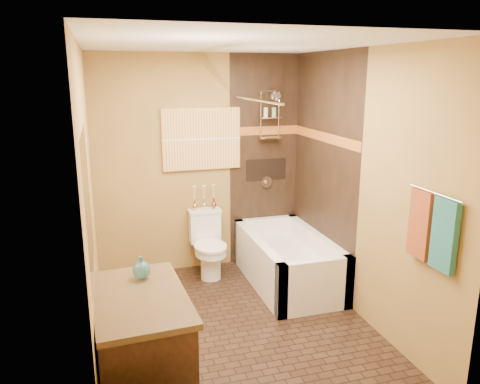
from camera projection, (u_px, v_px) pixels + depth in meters
name	position (u px, v px, depth m)	size (l,w,h in m)	color
floor	(237.00, 327.00, 4.31)	(3.00, 3.00, 0.00)	black
wall_left	(91.00, 208.00, 3.67)	(0.02, 3.00, 2.50)	#A98641
wall_right	(361.00, 187.00, 4.34)	(0.02, 3.00, 2.50)	#A98641
wall_back	(200.00, 165.00, 5.40)	(2.40, 0.02, 2.50)	#A98641
wall_front	(312.00, 262.00, 2.61)	(2.40, 0.02, 2.50)	#A98641
ceiling	(237.00, 44.00, 3.70)	(3.00, 3.00, 0.00)	silver
alcove_tile_back	(264.00, 161.00, 5.60)	(0.85, 0.01, 2.50)	black
alcove_tile_right	(323.00, 171.00, 5.03)	(0.01, 1.50, 2.50)	black
mosaic_band_back	(265.00, 131.00, 5.50)	(0.85, 0.01, 0.10)	#92441A
mosaic_band_right	(324.00, 137.00, 4.94)	(0.01, 1.50, 0.10)	#92441A
alcove_niche	(266.00, 169.00, 5.63)	(0.50, 0.01, 0.25)	black
shower_fixtures	(270.00, 127.00, 5.40)	(0.24, 0.33, 1.16)	silver
curtain_rod	(254.00, 100.00, 4.62)	(0.03, 0.03, 1.55)	silver
towel_bar	(435.00, 193.00, 3.30)	(0.02, 0.02, 0.55)	silver
towel_teal	(445.00, 235.00, 3.25)	(0.05, 0.22, 0.52)	#1D6163
towel_rust	(420.00, 224.00, 3.49)	(0.05, 0.22, 0.52)	maroon
sunset_painting	(201.00, 139.00, 5.30)	(0.90, 0.04, 0.70)	orange
vanity_mirror	(88.00, 205.00, 2.82)	(0.01, 1.00, 0.90)	white
bathtub	(287.00, 264.00, 5.18)	(0.80, 1.50, 0.55)	white
toilet	(208.00, 244.00, 5.36)	(0.38, 0.55, 0.74)	white
vanity	(141.00, 354.00, 3.15)	(0.65, 1.01, 0.87)	black
teal_bottle	(141.00, 268.00, 3.28)	(0.13, 0.13, 0.20)	#23696B
bud_vases	(204.00, 197.00, 5.39)	(0.28, 0.06, 0.28)	gold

